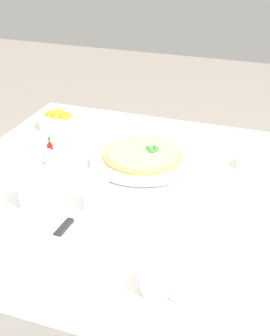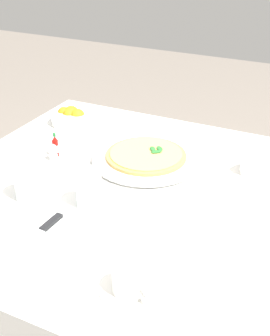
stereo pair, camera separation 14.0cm
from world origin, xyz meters
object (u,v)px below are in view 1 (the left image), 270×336
at_px(citrus_bowl, 59,120).
at_px(pepper_shaker, 52,149).
at_px(napkin_folded, 54,244).
at_px(water_glass_near_left, 32,189).
at_px(hot_sauce_bottle, 50,151).
at_px(salt_shaker, 49,158).
at_px(pizza, 145,155).
at_px(pizza_plate, 144,158).
at_px(coffee_cup_left_edge, 249,161).
at_px(coffee_cup_near_right, 158,281).
at_px(water_glass_back_corner, 96,193).
at_px(dinner_knife, 53,240).

bearing_deg(citrus_bowl, pepper_shaker, 22.09).
bearing_deg(napkin_folded, pepper_shaker, -155.28).
xyz_separation_m(water_glass_near_left, hot_sauce_bottle, (-0.25, -0.08, -0.01)).
height_order(water_glass_near_left, salt_shaker, water_glass_near_left).
height_order(pizza, pepper_shaker, pepper_shaker).
relative_size(pizza_plate, citrus_bowl, 2.31).
bearing_deg(napkin_folded, salt_shaker, -153.98).
height_order(napkin_folded, salt_shaker, salt_shaker).
xyz_separation_m(salt_shaker, pepper_shaker, (-0.06, -0.02, 0.00)).
distance_m(coffee_cup_left_edge, salt_shaker, 0.63).
relative_size(coffee_cup_near_right, hot_sauce_bottle, 1.57).
bearing_deg(water_glass_near_left, water_glass_back_corner, 104.08).
relative_size(pizza, napkin_folded, 1.13).
relative_size(napkin_folded, pepper_shaker, 4.07).
bearing_deg(coffee_cup_near_right, water_glass_near_left, -116.10).
distance_m(pizza_plate, coffee_cup_left_edge, 0.33).
xyz_separation_m(water_glass_back_corner, salt_shaker, (-0.17, -0.24, -0.02)).
distance_m(pizza_plate, citrus_bowl, 0.42).
bearing_deg(dinner_knife, napkin_folded, -180.00).
height_order(citrus_bowl, salt_shaker, citrus_bowl).
distance_m(dinner_knife, salt_shaker, 0.42).
xyz_separation_m(pizza_plate, hot_sauce_bottle, (0.09, -0.29, 0.02)).
height_order(dinner_knife, citrus_bowl, citrus_bowl).
height_order(coffee_cup_left_edge, salt_shaker, coffee_cup_left_edge).
bearing_deg(salt_shaker, citrus_bowl, -158.40).
relative_size(napkin_folded, salt_shaker, 4.07).
relative_size(coffee_cup_near_right, citrus_bowl, 0.87).
distance_m(pizza, water_glass_back_corner, 0.30).
xyz_separation_m(water_glass_near_left, salt_shaker, (-0.22, -0.07, -0.02)).
height_order(coffee_cup_near_right, salt_shaker, coffee_cup_near_right).
height_order(citrus_bowl, pepper_shaker, citrus_bowl).
bearing_deg(pizza_plate, hot_sauce_bottle, -72.26).
bearing_deg(pizza, dinner_knife, -7.84).
bearing_deg(dinner_knife, pizza_plate, 174.53).
relative_size(pizza, water_glass_back_corner, 2.46).
distance_m(citrus_bowl, pepper_shaker, 0.24).
relative_size(water_glass_back_corner, citrus_bowl, 0.70).
bearing_deg(pepper_shaker, salt_shaker, 19.65).
bearing_deg(hot_sauce_bottle, napkin_folded, 29.52).
bearing_deg(pepper_shaker, pizza_plate, 102.16).
xyz_separation_m(coffee_cup_near_right, napkin_folded, (-0.06, -0.28, -0.02)).
relative_size(citrus_bowl, hot_sauce_bottle, 1.81).
distance_m(pizza_plate, coffee_cup_near_right, 0.58).
bearing_deg(pepper_shaker, napkin_folded, 28.92).
bearing_deg(coffee_cup_left_edge, pepper_shaker, -78.13).
relative_size(water_glass_near_left, pepper_shaker, 1.92).
distance_m(pizza_plate, salt_shaker, 0.30).
height_order(pizza, hot_sauce_bottle, hot_sauce_bottle).
xyz_separation_m(pizza_plate, napkin_folded, (0.48, -0.07, -0.00)).
distance_m(pizza_plate, pepper_shaker, 0.31).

